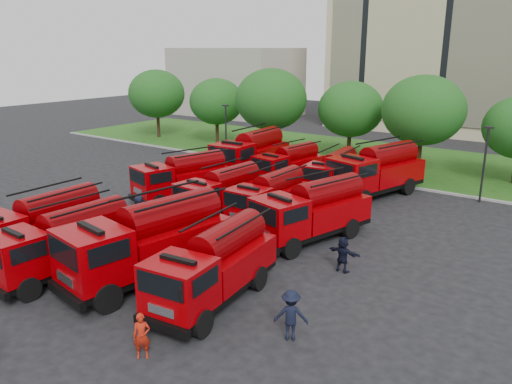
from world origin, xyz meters
TOP-DOWN VIEW (x-y plane):
  - ground at (0.00, 0.00)m, footprint 140.00×140.00m
  - lawn at (0.00, 26.00)m, footprint 70.00×16.00m
  - curb at (0.00, 17.90)m, footprint 70.00×0.30m
  - apartment_building at (2.00, 47.94)m, footprint 30.00×14.18m
  - side_building at (-30.00, 44.00)m, footprint 18.00×12.00m
  - tree_0 at (-24.00, 22.00)m, footprint 6.30×6.30m
  - tree_1 at (-16.00, 23.00)m, footprint 5.71×5.71m
  - tree_2 at (-8.00, 21.50)m, footprint 6.72×6.72m
  - tree_3 at (-1.00, 24.00)m, footprint 5.88×5.88m
  - tree_4 at (6.00, 22.50)m, footprint 6.55×6.55m
  - lamp_post_0 at (-10.00, 17.20)m, footprint 0.60×0.25m
  - lamp_post_1 at (12.00, 17.20)m, footprint 0.60×0.25m
  - fire_truck_0 at (-3.51, -5.11)m, footprint 2.66×6.92m
  - fire_truck_1 at (-0.65, -5.67)m, footprint 2.72×6.86m
  - fire_truck_2 at (2.84, -3.83)m, footprint 3.85×8.23m
  - fire_truck_3 at (6.45, -3.64)m, footprint 3.16×7.06m
  - fire_truck_4 at (-4.63, 6.00)m, footprint 4.00×7.18m
  - fire_truck_5 at (-0.33, 4.99)m, footprint 2.60×6.52m
  - fire_truck_6 at (2.59, 5.90)m, footprint 2.37×6.36m
  - fire_truck_7 at (6.28, 4.61)m, footprint 4.22×7.54m
  - fire_truck_8 at (-4.66, 13.87)m, footprint 3.34×8.17m
  - fire_truck_9 at (-1.07, 13.82)m, footprint 2.98×6.58m
  - fire_truck_10 at (2.93, 13.47)m, footprint 2.87×6.63m
  - fire_truck_11 at (5.69, 14.56)m, footprint 4.72×8.27m
  - firefighter_0 at (7.06, -8.05)m, footprint 0.72×0.71m
  - firefighter_2 at (6.62, -5.49)m, footprint 1.10×1.31m
  - firefighter_3 at (10.47, -4.21)m, footprint 1.37×1.15m
  - firefighter_4 at (-2.74, 0.48)m, footprint 1.10×1.06m
  - firefighter_5 at (9.44, 1.94)m, footprint 1.61×0.75m

SIDE VIEW (x-z plane):
  - ground at x=0.00m, z-range 0.00..0.00m
  - firefighter_0 at x=7.06m, z-range -0.80..0.80m
  - firefighter_2 at x=6.62m, z-range -0.97..0.97m
  - firefighter_3 at x=10.47m, z-range -0.95..0.95m
  - firefighter_4 at x=-2.74m, z-range -0.95..0.95m
  - firefighter_5 at x=9.44m, z-range -0.85..0.85m
  - lawn at x=0.00m, z-range 0.00..0.12m
  - curb at x=0.00m, z-range 0.00..0.14m
  - fire_truck_6 at x=2.59m, z-range 0.01..2.90m
  - fire_truck_9 at x=-1.07m, z-range 0.01..2.90m
  - fire_truck_5 at x=-0.33m, z-range 0.01..2.94m
  - fire_truck_10 at x=2.93m, z-range 0.01..2.94m
  - fire_truck_1 at x=-0.65m, z-range 0.01..3.09m
  - fire_truck_4 at x=-4.63m, z-range 0.01..3.11m
  - fire_truck_3 at x=6.45m, z-range 0.01..3.12m
  - fire_truck_0 at x=-3.51m, z-range 0.01..3.13m
  - fire_truck_7 at x=6.28m, z-range 0.01..3.27m
  - fire_truck_11 at x=5.69m, z-range 0.01..3.58m
  - fire_truck_2 at x=2.84m, z-range 0.01..3.62m
  - fire_truck_8 at x=-4.66m, z-range 0.01..3.66m
  - lamp_post_0 at x=-10.00m, z-range 0.34..5.45m
  - lamp_post_1 at x=12.00m, z-range 0.34..5.45m
  - tree_1 at x=-16.00m, z-range 1.06..8.04m
  - tree_3 at x=-1.00m, z-range 1.09..8.28m
  - side_building at x=-30.00m, z-range 0.00..10.00m
  - tree_0 at x=-24.00m, z-range 1.17..8.87m
  - tree_4 at x=6.00m, z-range 1.21..9.23m
  - tree_2 at x=-8.00m, z-range 1.25..9.46m
  - apartment_building at x=2.00m, z-range 0.00..25.00m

